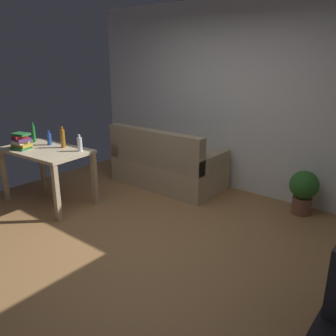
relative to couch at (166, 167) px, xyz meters
The scene contains 10 objects.
ground_plane 1.81m from the couch, 62.92° to the right, with size 5.20×4.40×0.02m, color #9E7042.
wall_rear 1.46m from the couch, 37.02° to the left, with size 5.20×0.10×2.70m, color white.
couch is the anchor object (origin of this frame).
desk 1.75m from the couch, 119.45° to the right, with size 1.25×0.78×0.76m.
potted_plant 2.01m from the couch, ahead, with size 0.36×0.36×0.57m.
bottle_green 1.98m from the couch, 133.64° to the right, with size 0.05×0.05×0.28m.
bottle_blue 1.74m from the couch, 126.73° to the right, with size 0.06×0.06×0.20m.
bottle_amber 1.59m from the couch, 118.93° to the right, with size 0.06×0.06×0.28m.
bottle_clear 1.44m from the couch, 107.39° to the right, with size 0.06×0.06×0.22m.
book_stack 2.08m from the couch, 122.78° to the right, with size 0.26×0.23×0.21m.
Camera 1 is at (2.40, -2.36, 1.95)m, focal length 37.28 mm.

